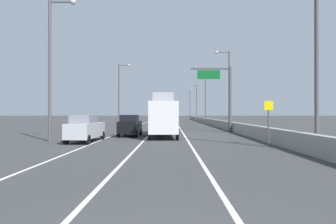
{
  "coord_description": "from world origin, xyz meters",
  "views": [
    {
      "loc": [
        0.11,
        -3.59,
        2.21
      ],
      "look_at": [
        -0.3,
        47.91,
        2.37
      ],
      "focal_mm": 30.8,
      "sensor_mm": 36.0,
      "label": 1
    }
  ],
  "objects_px": {
    "speed_advisory_sign": "(269,120)",
    "car_blue_4": "(128,121)",
    "lamp_post_right_fourth": "(196,100)",
    "car_silver_2": "(85,129)",
    "overhead_sign_gantry": "(224,91)",
    "lamp_post_left_near": "(53,60)",
    "box_truck": "(163,116)",
    "lamp_post_right_third": "(204,95)",
    "car_white_3": "(158,117)",
    "lamp_post_right_fifth": "(189,103)",
    "lamp_post_right_near": "(312,40)",
    "lamp_post_right_second": "(228,84)",
    "car_green_0": "(168,120)",
    "car_black_5": "(130,126)",
    "lamp_post_left_mid": "(120,90)",
    "car_red_1": "(168,118)"
  },
  "relations": [
    {
      "from": "speed_advisory_sign",
      "to": "car_blue_4",
      "type": "height_order",
      "value": "speed_advisory_sign"
    },
    {
      "from": "lamp_post_right_fourth",
      "to": "car_silver_2",
      "type": "xyz_separation_m",
      "value": [
        -14.48,
        -68.48,
        -5.27
      ]
    },
    {
      "from": "overhead_sign_gantry",
      "to": "lamp_post_left_near",
      "type": "xyz_separation_m",
      "value": [
        -15.25,
        -10.9,
        1.56
      ]
    },
    {
      "from": "car_silver_2",
      "to": "box_truck",
      "type": "distance_m",
      "value": 8.11
    },
    {
      "from": "speed_advisory_sign",
      "to": "lamp_post_right_third",
      "type": "distance_m",
      "value": 46.58
    },
    {
      "from": "lamp_post_left_near",
      "to": "car_white_3",
      "type": "height_order",
      "value": "lamp_post_left_near"
    },
    {
      "from": "lamp_post_left_near",
      "to": "car_silver_2",
      "type": "height_order",
      "value": "lamp_post_left_near"
    },
    {
      "from": "lamp_post_left_near",
      "to": "lamp_post_right_fifth",
      "type": "bearing_deg",
      "value": 79.76
    },
    {
      "from": "lamp_post_right_near",
      "to": "lamp_post_right_fourth",
      "type": "distance_m",
      "value": 74.13
    },
    {
      "from": "lamp_post_left_near",
      "to": "overhead_sign_gantry",
      "type": "bearing_deg",
      "value": 35.57
    },
    {
      "from": "lamp_post_left_near",
      "to": "speed_advisory_sign",
      "type": "bearing_deg",
      "value": -10.58
    },
    {
      "from": "overhead_sign_gantry",
      "to": "lamp_post_right_fifth",
      "type": "bearing_deg",
      "value": 88.94
    },
    {
      "from": "lamp_post_right_second",
      "to": "car_green_0",
      "type": "distance_m",
      "value": 12.78
    },
    {
      "from": "lamp_post_right_fourth",
      "to": "car_black_5",
      "type": "distance_m",
      "value": 64.35
    },
    {
      "from": "lamp_post_right_second",
      "to": "car_blue_4",
      "type": "xyz_separation_m",
      "value": [
        -14.89,
        4.82,
        -5.33
      ]
    },
    {
      "from": "car_green_0",
      "to": "car_black_5",
      "type": "height_order",
      "value": "car_green_0"
    },
    {
      "from": "lamp_post_right_fourth",
      "to": "lamp_post_left_mid",
      "type": "height_order",
      "value": "same"
    },
    {
      "from": "lamp_post_right_second",
      "to": "lamp_post_right_third",
      "type": "relative_size",
      "value": 1.0
    },
    {
      "from": "lamp_post_right_fifth",
      "to": "lamp_post_left_mid",
      "type": "distance_m",
      "value": 65.35
    },
    {
      "from": "lamp_post_right_fourth",
      "to": "car_silver_2",
      "type": "distance_m",
      "value": 70.19
    },
    {
      "from": "car_red_1",
      "to": "car_black_5",
      "type": "bearing_deg",
      "value": -94.15
    },
    {
      "from": "overhead_sign_gantry",
      "to": "box_truck",
      "type": "relative_size",
      "value": 0.78
    },
    {
      "from": "car_green_0",
      "to": "car_blue_4",
      "type": "bearing_deg",
      "value": -154.02
    },
    {
      "from": "lamp_post_right_near",
      "to": "lamp_post_left_near",
      "type": "relative_size",
      "value": 1.0
    },
    {
      "from": "car_green_0",
      "to": "car_silver_2",
      "type": "xyz_separation_m",
      "value": [
        -6.07,
        -26.97,
        -0.0
      ]
    },
    {
      "from": "overhead_sign_gantry",
      "to": "car_black_5",
      "type": "height_order",
      "value": "overhead_sign_gantry"
    },
    {
      "from": "lamp_post_right_near",
      "to": "car_white_3",
      "type": "relative_size",
      "value": 2.43
    },
    {
      "from": "lamp_post_left_near",
      "to": "car_red_1",
      "type": "relative_size",
      "value": 2.55
    },
    {
      "from": "speed_advisory_sign",
      "to": "car_black_5",
      "type": "height_order",
      "value": "speed_advisory_sign"
    },
    {
      "from": "car_blue_4",
      "to": "lamp_post_left_mid",
      "type": "bearing_deg",
      "value": 110.62
    },
    {
      "from": "car_silver_2",
      "to": "car_black_5",
      "type": "xyz_separation_m",
      "value": [
        2.64,
        5.45,
        -0.01
      ]
    },
    {
      "from": "lamp_post_right_second",
      "to": "car_white_3",
      "type": "distance_m",
      "value": 43.89
    },
    {
      "from": "lamp_post_right_fifth",
      "to": "car_silver_2",
      "type": "distance_m",
      "value": 94.4
    },
    {
      "from": "overhead_sign_gantry",
      "to": "lamp_post_right_second",
      "type": "distance_m",
      "value": 8.21
    },
    {
      "from": "lamp_post_right_third",
      "to": "car_white_3",
      "type": "relative_size",
      "value": 2.43
    },
    {
      "from": "overhead_sign_gantry",
      "to": "lamp_post_left_mid",
      "type": "relative_size",
      "value": 0.68
    },
    {
      "from": "car_red_1",
      "to": "car_black_5",
      "type": "distance_m",
      "value": 43.53
    },
    {
      "from": "lamp_post_left_mid",
      "to": "car_black_5",
      "type": "bearing_deg",
      "value": -78.02
    },
    {
      "from": "car_white_3",
      "to": "lamp_post_right_second",
      "type": "bearing_deg",
      "value": -74.48
    },
    {
      "from": "car_red_1",
      "to": "car_silver_2",
      "type": "bearing_deg",
      "value": -96.76
    },
    {
      "from": "lamp_post_left_near",
      "to": "box_truck",
      "type": "xyz_separation_m",
      "value": [
        8.44,
        5.24,
        -4.33
      ]
    },
    {
      "from": "overhead_sign_gantry",
      "to": "lamp_post_right_third",
      "type": "distance_m",
      "value": 32.59
    },
    {
      "from": "overhead_sign_gantry",
      "to": "car_green_0",
      "type": "bearing_deg",
      "value": 112.59
    },
    {
      "from": "lamp_post_right_third",
      "to": "lamp_post_right_fifth",
      "type": "height_order",
      "value": "same"
    },
    {
      "from": "lamp_post_right_near",
      "to": "car_black_5",
      "type": "height_order",
      "value": "lamp_post_right_near"
    },
    {
      "from": "lamp_post_left_near",
      "to": "lamp_post_right_second",
      "type": "bearing_deg",
      "value": 47.31
    },
    {
      "from": "lamp_post_left_mid",
      "to": "car_silver_2",
      "type": "xyz_separation_m",
      "value": [
        2.57,
        -30.0,
        -5.27
      ]
    },
    {
      "from": "lamp_post_right_second",
      "to": "car_blue_4",
      "type": "bearing_deg",
      "value": 162.05
    },
    {
      "from": "overhead_sign_gantry",
      "to": "car_silver_2",
      "type": "height_order",
      "value": "overhead_sign_gantry"
    },
    {
      "from": "lamp_post_right_fifth",
      "to": "car_green_0",
      "type": "bearing_deg",
      "value": -96.93
    }
  ]
}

